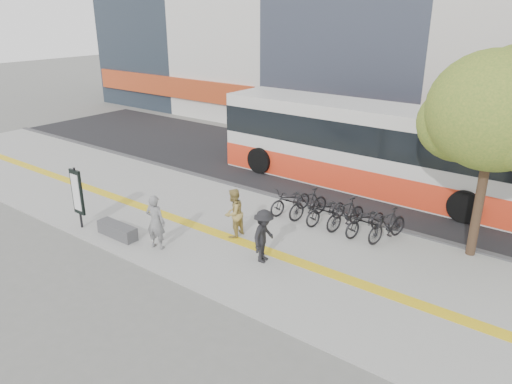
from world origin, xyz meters
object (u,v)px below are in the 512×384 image
Objects in this scene: bus at (365,148)px; seated_woman at (156,222)px; pedestrian_dark at (264,236)px; street_tree at (495,113)px; bench at (117,230)px; signboard at (77,193)px; pedestrian_tan at (234,213)px.

seated_woman is at bearing -105.70° from bus.
pedestrian_dark is (0.59, -8.07, -0.78)m from bus.
street_tree is 3.51× the size of seated_woman.
bench is at bearing 97.64° from pedestrian_dark.
seated_woman is 3.51m from pedestrian_dark.
bus reaches higher than signboard.
pedestrian_dark is at bearing 16.52° from signboard.
seated_woman reaches higher than bench.
street_tree is at bearing 115.77° from pedestrian_tan.
street_tree is 7.16m from bus.
pedestrian_tan is (-1.22, -7.31, -0.78)m from bus.
bench is at bearing -5.87° from seated_woman.
street_tree reaches higher than bus.
bench is 0.12× the size of bus.
pedestrian_dark is (3.24, 1.36, -0.06)m from seated_woman.
signboard reaches higher than seated_woman.
bus is at bearing -6.52° from pedestrian_dark.
street_tree is 8.41m from pedestrian_tan.
signboard is 1.31× the size of pedestrian_tan.
signboard is 3.34m from seated_woman.
bench is 1.82m from seated_woman.
signboard is at bearing 95.84° from pedestrian_dark.
seated_woman is 1.08× the size of pedestrian_dark.
pedestrian_dark is (6.51, 1.93, -0.45)m from signboard.
bus is (-5.46, 3.68, -2.81)m from street_tree.
signboard is at bearing -62.84° from pedestrian_tan.
pedestrian_tan is at bearing 29.88° from signboard.
bus is at bearing 146.02° from street_tree.
pedestrian_tan is 1.97m from pedestrian_dark.
seated_woman is at bearing 9.11° from bench.
street_tree is at bearing 29.07° from signboard.
street_tree is at bearing -159.62° from seated_woman.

